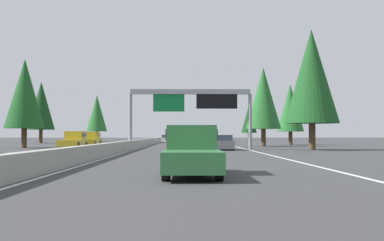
{
  "coord_description": "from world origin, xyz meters",
  "views": [
    {
      "loc": [
        -3.0,
        -5.29,
        1.51
      ],
      "look_at": [
        45.03,
        -6.03,
        2.97
      ],
      "focal_mm": 43.32,
      "sensor_mm": 36.0,
      "label": 1
    }
  ],
  "objects": [
    {
      "name": "conifer_right_mid",
      "position": [
        56.09,
        -15.36,
        6.18
      ],
      "size": [
        4.48,
        4.48,
        10.18
      ],
      "color": "#4C3823",
      "rests_on": "ground"
    },
    {
      "name": "conifer_left_far",
      "position": [
        95.9,
        13.52,
        6.07
      ],
      "size": [
        4.4,
        4.4,
        9.99
      ],
      "color": "#4C3823",
      "rests_on": "ground"
    },
    {
      "name": "sedan_mid_center",
      "position": [
        94.87,
        -5.15,
        0.68
      ],
      "size": [
        4.4,
        1.8,
        1.47
      ],
      "color": "white",
      "rests_on": "ground"
    },
    {
      "name": "sedan_near_center",
      "position": [
        41.98,
        -9.04,
        0.68
      ],
      "size": [
        4.4,
        1.8,
        1.47
      ],
      "color": "slate",
      "rests_on": "ground"
    },
    {
      "name": "box_truck_distant_b",
      "position": [
        127.52,
        -8.97,
        1.61
      ],
      "size": [
        8.5,
        2.4,
        2.95
      ],
      "color": "gold",
      "rests_on": "ground"
    },
    {
      "name": "oncoming_near",
      "position": [
        55.44,
        6.59,
        0.91
      ],
      "size": [
        5.6,
        2.0,
        1.86
      ],
      "rotation": [
        0.0,
        0.0,
        3.14
      ],
      "color": "#AD931E",
      "rests_on": "ground"
    },
    {
      "name": "conifer_right_near",
      "position": [
        41.82,
        -17.68,
        7.21
      ],
      "size": [
        5.22,
        5.22,
        11.86
      ],
      "color": "#4C3823",
      "rests_on": "ground"
    },
    {
      "name": "ground_plane",
      "position": [
        60.0,
        0.0,
        0.0
      ],
      "size": [
        320.0,
        320.0,
        0.0
      ],
      "primitive_type": "plane",
      "color": "#38383A"
    },
    {
      "name": "median_barrier",
      "position": [
        80.0,
        0.3,
        0.45
      ],
      "size": [
        180.0,
        0.56,
        0.9
      ],
      "primitive_type": "cube",
      "color": "#9E9B93",
      "rests_on": "ground"
    },
    {
      "name": "conifer_right_distant",
      "position": [
        110.23,
        -21.03,
        5.35
      ],
      "size": [
        3.88,
        3.88,
        8.81
      ],
      "color": "#4C3823",
      "rests_on": "ground"
    },
    {
      "name": "conifer_left_mid",
      "position": [
        78.31,
        19.91,
        6.55
      ],
      "size": [
        4.74,
        4.74,
        10.78
      ],
      "color": "#4C3823",
      "rests_on": "ground"
    },
    {
      "name": "conifer_left_near",
      "position": [
        49.39,
        12.82,
        6.12
      ],
      "size": [
        4.44,
        4.44,
        10.08
      ],
      "color": "#4C3823",
      "rests_on": "ground"
    },
    {
      "name": "pickup_mid_right",
      "position": [
        14.31,
        -5.54,
        0.91
      ],
      "size": [
        5.6,
        2.0,
        1.86
      ],
      "color": "#2D6B38",
      "rests_on": "ground"
    },
    {
      "name": "minivan_near_right",
      "position": [
        54.02,
        -5.48,
        0.95
      ],
      "size": [
        5.0,
        1.95,
        1.69
      ],
      "color": "silver",
      "rests_on": "ground"
    },
    {
      "name": "sign_gantry_overhead",
      "position": [
        44.46,
        -6.04,
        4.91
      ],
      "size": [
        0.5,
        12.68,
        6.16
      ],
      "color": "gray",
      "rests_on": "ground"
    },
    {
      "name": "sedan_mid_left",
      "position": [
        82.99,
        -1.83,
        0.68
      ],
      "size": [
        4.4,
        1.8,
        1.47
      ],
      "color": "white",
      "rests_on": "ground"
    },
    {
      "name": "oncoming_far",
      "position": [
        46.14,
        6.44,
        0.91
      ],
      "size": [
        5.6,
        2.0,
        1.86
      ],
      "rotation": [
        0.0,
        0.0,
        3.14
      ],
      "color": "#AD931E",
      "rests_on": "ground"
    },
    {
      "name": "shoulder_stripe_right",
      "position": [
        70.0,
        -11.52,
        0.01
      ],
      "size": [
        160.0,
        0.16,
        0.01
      ],
      "primitive_type": "cube",
      "color": "silver",
      "rests_on": "ground"
    },
    {
      "name": "shoulder_stripe_median",
      "position": [
        70.0,
        -0.25,
        0.01
      ],
      "size": [
        160.0,
        0.16,
        0.01
      ],
      "primitive_type": "cube",
      "color": "silver",
      "rests_on": "ground"
    },
    {
      "name": "conifer_right_far",
      "position": [
        64.08,
        -20.67,
        5.37
      ],
      "size": [
        3.9,
        3.9,
        8.86
      ],
      "color": "#4C3823",
      "rests_on": "ground"
    }
  ]
}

